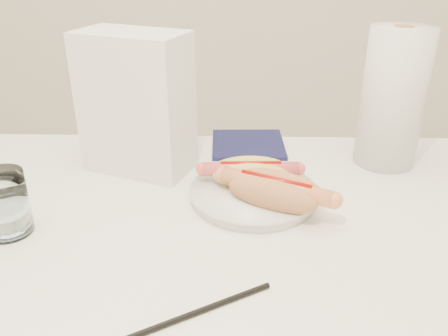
{
  "coord_description": "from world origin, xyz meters",
  "views": [
    {
      "loc": [
        0.1,
        -0.59,
        1.16
      ],
      "look_at": [
        0.09,
        0.09,
        0.82
      ],
      "focal_mm": 37.59,
      "sensor_mm": 36.0,
      "label": 1
    }
  ],
  "objects_px": {
    "plate": "(253,195)",
    "paper_towel_roll": "(393,98)",
    "table": "(168,268)",
    "hotdog_left": "(251,173)",
    "hotdog_right": "(276,191)",
    "napkin_box": "(136,104)",
    "water_glass": "(4,204)"
  },
  "relations": [
    {
      "from": "plate",
      "to": "paper_towel_roll",
      "type": "bearing_deg",
      "value": 30.85
    },
    {
      "from": "paper_towel_roll",
      "to": "table",
      "type": "bearing_deg",
      "value": -145.78
    },
    {
      "from": "plate",
      "to": "hotdog_left",
      "type": "relative_size",
      "value": 1.27
    },
    {
      "from": "hotdog_left",
      "to": "hotdog_right",
      "type": "height_order",
      "value": "hotdog_right"
    },
    {
      "from": "table",
      "to": "hotdog_right",
      "type": "distance_m",
      "value": 0.21
    },
    {
      "from": "napkin_box",
      "to": "paper_towel_roll",
      "type": "xyz_separation_m",
      "value": [
        0.48,
        0.04,
        0.0
      ]
    },
    {
      "from": "table",
      "to": "hotdog_right",
      "type": "relative_size",
      "value": 6.59
    },
    {
      "from": "napkin_box",
      "to": "paper_towel_roll",
      "type": "distance_m",
      "value": 0.48
    },
    {
      "from": "hotdog_left",
      "to": "water_glass",
      "type": "xyz_separation_m",
      "value": [
        -0.37,
        -0.13,
        0.01
      ]
    },
    {
      "from": "hotdog_right",
      "to": "paper_towel_roll",
      "type": "xyz_separation_m",
      "value": [
        0.23,
        0.2,
        0.09
      ]
    },
    {
      "from": "hotdog_left",
      "to": "table",
      "type": "bearing_deg",
      "value": -135.08
    },
    {
      "from": "paper_towel_roll",
      "to": "water_glass",
      "type": "bearing_deg",
      "value": -157.49
    },
    {
      "from": "hotdog_right",
      "to": "plate",
      "type": "bearing_deg",
      "value": 153.33
    },
    {
      "from": "hotdog_left",
      "to": "hotdog_right",
      "type": "distance_m",
      "value": 0.08
    },
    {
      "from": "paper_towel_roll",
      "to": "hotdog_left",
      "type": "bearing_deg",
      "value": -153.86
    },
    {
      "from": "hotdog_left",
      "to": "paper_towel_roll",
      "type": "relative_size",
      "value": 0.63
    },
    {
      "from": "plate",
      "to": "hotdog_right",
      "type": "bearing_deg",
      "value": -52.57
    },
    {
      "from": "hotdog_right",
      "to": "paper_towel_roll",
      "type": "bearing_deg",
      "value": 66.98
    },
    {
      "from": "hotdog_left",
      "to": "water_glass",
      "type": "distance_m",
      "value": 0.4
    },
    {
      "from": "plate",
      "to": "napkin_box",
      "type": "bearing_deg",
      "value": 150.59
    },
    {
      "from": "napkin_box",
      "to": "table",
      "type": "bearing_deg",
      "value": -50.22
    },
    {
      "from": "hotdog_left",
      "to": "napkin_box",
      "type": "relative_size",
      "value": 0.64
    },
    {
      "from": "napkin_box",
      "to": "paper_towel_roll",
      "type": "height_order",
      "value": "paper_towel_roll"
    },
    {
      "from": "hotdog_left",
      "to": "paper_towel_roll",
      "type": "distance_m",
      "value": 0.32
    },
    {
      "from": "hotdog_left",
      "to": "water_glass",
      "type": "relative_size",
      "value": 1.68
    },
    {
      "from": "table",
      "to": "plate",
      "type": "xyz_separation_m",
      "value": [
        0.14,
        0.11,
        0.07
      ]
    },
    {
      "from": "hotdog_left",
      "to": "napkin_box",
      "type": "bearing_deg",
      "value": 153.58
    },
    {
      "from": "plate",
      "to": "hotdog_right",
      "type": "relative_size",
      "value": 1.16
    },
    {
      "from": "plate",
      "to": "hotdog_left",
      "type": "bearing_deg",
      "value": 100.2
    },
    {
      "from": "paper_towel_roll",
      "to": "plate",
      "type": "bearing_deg",
      "value": -149.15
    },
    {
      "from": "water_glass",
      "to": "paper_towel_roll",
      "type": "relative_size",
      "value": 0.38
    },
    {
      "from": "table",
      "to": "hotdog_left",
      "type": "bearing_deg",
      "value": 46.95
    }
  ]
}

